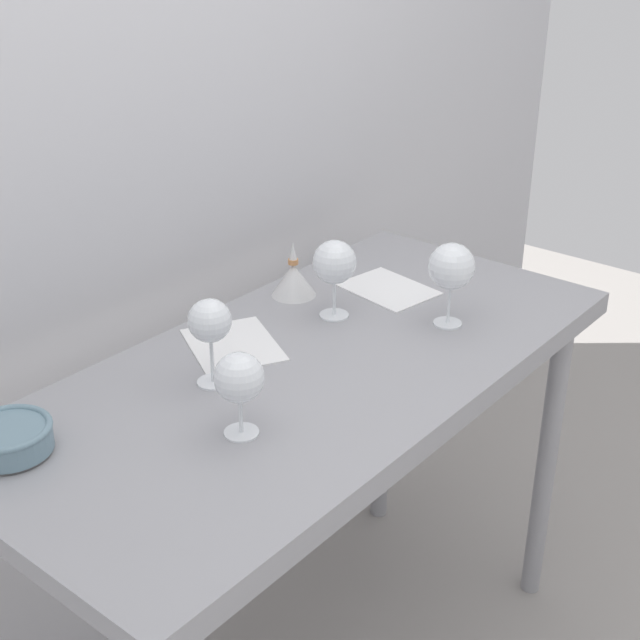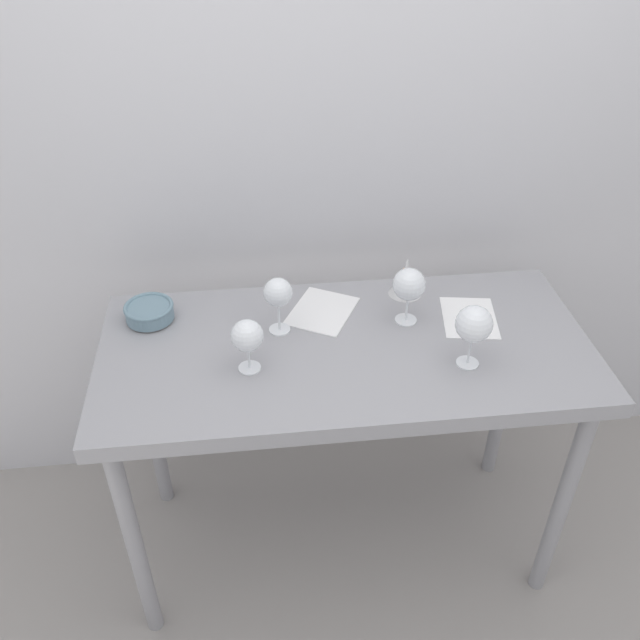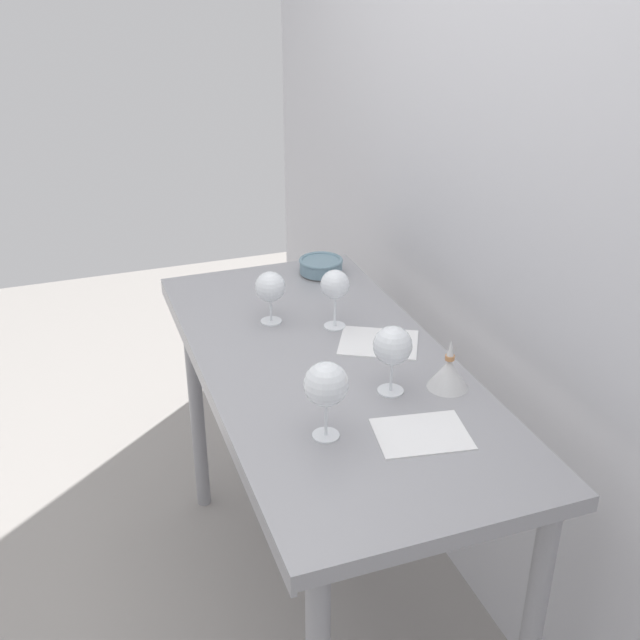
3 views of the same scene
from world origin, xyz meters
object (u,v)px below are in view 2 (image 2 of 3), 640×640
at_px(wine_glass_far_right, 409,286).
at_px(tasting_sheet_lower, 469,318).
at_px(tasting_bowl, 149,312).
at_px(decanter_funnel, 406,283).
at_px(wine_glass_near_left, 247,337).
at_px(tasting_sheet_upper, 322,311).
at_px(wine_glass_far_left, 278,294).
at_px(wine_glass_near_right, 474,325).

height_order(wine_glass_far_right, tasting_sheet_lower, wine_glass_far_right).
xyz_separation_m(tasting_bowl, decanter_funnel, (0.79, 0.05, 0.01)).
xyz_separation_m(wine_glass_near_left, tasting_bowl, (-0.29, 0.26, -0.08)).
height_order(wine_glass_near_left, wine_glass_far_right, wine_glass_far_right).
distance_m(tasting_sheet_upper, tasting_sheet_lower, 0.44).
height_order(wine_glass_far_left, tasting_sheet_upper, wine_glass_far_left).
height_order(wine_glass_near_right, wine_glass_far_right, wine_glass_near_right).
height_order(wine_glass_far_left, wine_glass_far_right, wine_glass_far_right).
distance_m(tasting_sheet_lower, decanter_funnel, 0.23).
height_order(wine_glass_near_right, tasting_bowl, wine_glass_near_right).
distance_m(wine_glass_near_right, wine_glass_near_left, 0.60).
bearing_deg(tasting_bowl, decanter_funnel, 3.87).
height_order(wine_glass_far_left, wine_glass_near_left, wine_glass_far_left).
relative_size(wine_glass_near_right, tasting_sheet_upper, 0.87).
relative_size(wine_glass_far_left, tasting_bowl, 1.19).
relative_size(wine_glass_far_left, wine_glass_near_right, 0.94).
xyz_separation_m(wine_glass_far_right, tasting_bowl, (-0.76, 0.09, -0.10)).
relative_size(wine_glass_near_right, wine_glass_near_left, 1.19).
xyz_separation_m(tasting_sheet_upper, decanter_funnel, (0.27, 0.07, 0.04)).
bearing_deg(tasting_sheet_upper, tasting_bowl, -153.48).
bearing_deg(wine_glass_near_right, wine_glass_far_right, 120.01).
distance_m(wine_glass_far_left, tasting_sheet_lower, 0.58).
bearing_deg(wine_glass_near_right, tasting_bowl, 160.87).
height_order(wine_glass_far_left, tasting_bowl, wine_glass_far_left).
bearing_deg(wine_glass_far_right, tasting_bowl, 173.23).
bearing_deg(wine_glass_near_left, wine_glass_far_right, 19.71).
xyz_separation_m(wine_glass_near_left, tasting_sheet_upper, (0.23, 0.24, -0.11)).
bearing_deg(tasting_sheet_upper, wine_glass_far_right, 11.21).
relative_size(tasting_bowl, decanter_funnel, 1.12).
bearing_deg(decanter_funnel, tasting_sheet_upper, -165.82).
relative_size(wine_glass_near_left, wine_glass_far_right, 0.88).
xyz_separation_m(wine_glass_far_right, decanter_funnel, (0.03, 0.14, -0.08)).
bearing_deg(decanter_funnel, wine_glass_far_left, -159.99).
bearing_deg(wine_glass_near_left, wine_glass_near_right, -4.59).
xyz_separation_m(wine_glass_far_left, decanter_funnel, (0.41, 0.15, -0.09)).
bearing_deg(tasting_sheet_upper, wine_glass_far_left, -121.24).
distance_m(wine_glass_near_right, tasting_sheet_lower, 0.25).
distance_m(wine_glass_near_left, tasting_sheet_upper, 0.35).
bearing_deg(tasting_bowl, wine_glass_far_right, -6.77).
distance_m(wine_glass_near_right, tasting_bowl, 0.94).
distance_m(wine_glass_near_left, wine_glass_far_right, 0.50).
bearing_deg(wine_glass_far_left, tasting_sheet_upper, 30.52).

